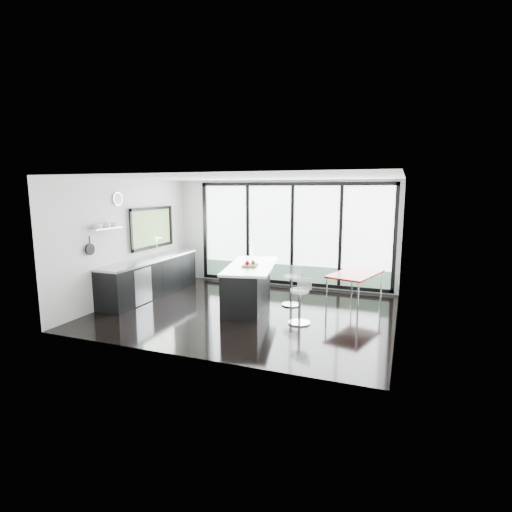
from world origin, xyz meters
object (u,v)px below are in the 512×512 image
at_px(island, 248,285).
at_px(bar_stool_near, 299,306).
at_px(bar_stool_far, 291,290).
at_px(red_table, 355,290).

height_order(island, bar_stool_near, island).
xyz_separation_m(bar_stool_far, red_table, (1.33, 0.41, 0.04)).
height_order(bar_stool_far, red_table, red_table).
bearing_deg(bar_stool_near, island, 173.69).
distance_m(island, red_table, 2.36).
relative_size(bar_stool_near, bar_stool_far, 1.00).
distance_m(island, bar_stool_near, 1.59).
xyz_separation_m(island, bar_stool_far, (0.90, 0.36, -0.14)).
relative_size(island, bar_stool_near, 3.58).
distance_m(bar_stool_near, bar_stool_far, 1.24).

